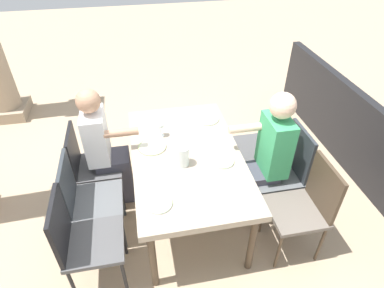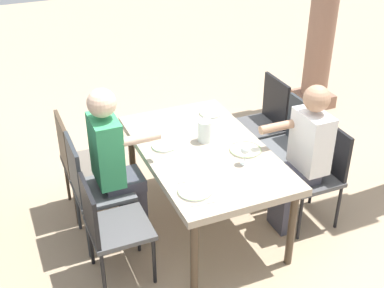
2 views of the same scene
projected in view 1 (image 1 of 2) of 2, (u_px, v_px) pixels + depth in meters
name	position (u px, v px, depth m)	size (l,w,h in m)	color
ground_plane	(187.00, 210.00, 3.33)	(16.00, 16.00, 0.00)	tan
dining_table	(187.00, 160.00, 2.92)	(1.62, 0.96, 0.74)	tan
chair_west_north	(81.00, 238.00, 2.40)	(0.44, 0.44, 0.94)	#4F4F50
chair_west_south	(306.00, 204.00, 2.68)	(0.44, 0.44, 0.93)	#6A6158
chair_mid_north	(86.00, 196.00, 2.77)	(0.44, 0.44, 0.91)	#5B5E61
chair_mid_south	(284.00, 167.00, 3.03)	(0.44, 0.44, 0.95)	#5B5E61
chair_east_north	(90.00, 163.00, 3.13)	(0.44, 0.44, 0.88)	#4F4F50
chair_east_south	(265.00, 142.00, 3.41)	(0.44, 0.44, 0.85)	#4F4F50
diner_woman_green	(267.00, 155.00, 2.89)	(0.35, 0.50, 1.34)	#3F3F4C
diner_man_white	(105.00, 146.00, 3.05)	(0.35, 0.50, 1.29)	#3F3F4C
patio_railing	(374.00, 153.00, 3.35)	(4.02, 0.10, 0.90)	black
plate_0	(159.00, 204.00, 2.40)	(0.20, 0.20, 0.02)	white
fork_0	(161.00, 220.00, 2.29)	(0.02, 0.17, 0.01)	silver
spoon_0	(157.00, 190.00, 2.53)	(0.02, 0.17, 0.01)	silver
plate_1	(222.00, 161.00, 2.79)	(0.21, 0.21, 0.02)	white
fork_1	(227.00, 173.00, 2.68)	(0.02, 0.17, 0.01)	silver
spoon_1	(218.00, 151.00, 2.91)	(0.02, 0.17, 0.01)	silver
plate_2	(152.00, 147.00, 2.95)	(0.25, 0.25, 0.02)	silver
wine_glass_2	(160.00, 125.00, 3.03)	(0.07, 0.07, 0.16)	white
fork_2	(154.00, 158.00, 2.83)	(0.02, 0.17, 0.01)	silver
spoon_2	(151.00, 138.00, 3.07)	(0.02, 0.17, 0.01)	silver
plate_3	(207.00, 119.00, 3.32)	(0.25, 0.25, 0.02)	white
fork_3	(210.00, 128.00, 3.20)	(0.02, 0.17, 0.01)	silver
spoon_3	(204.00, 112.00, 3.44)	(0.02, 0.17, 0.01)	silver
water_pitcher	(182.00, 157.00, 2.72)	(0.12, 0.12, 0.18)	white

